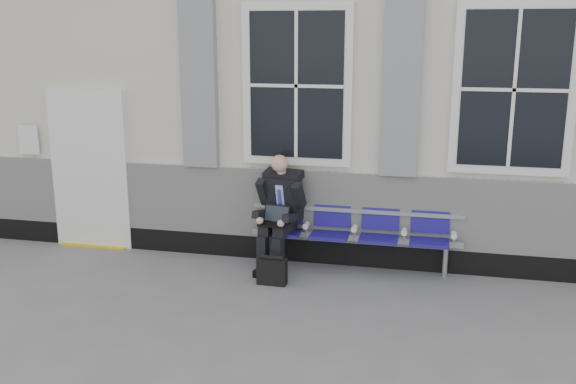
# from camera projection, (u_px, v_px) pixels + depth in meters

# --- Properties ---
(ground) EXTENTS (70.00, 70.00, 0.00)m
(ground) POSITION_uv_depth(u_px,v_px,m) (475.00, 326.00, 6.47)
(ground) COLOR slate
(ground) RESTS_ON ground
(station_building) EXTENTS (14.40, 4.40, 4.49)m
(station_building) POSITION_uv_depth(u_px,v_px,m) (471.00, 79.00, 9.22)
(station_building) COLOR silver
(station_building) RESTS_ON ground
(bench) EXTENTS (2.60, 0.47, 0.91)m
(bench) POSITION_uv_depth(u_px,v_px,m) (355.00, 227.00, 7.89)
(bench) COLOR #9EA0A3
(bench) RESTS_ON ground
(businessman) EXTENTS (0.62, 0.83, 1.44)m
(businessman) POSITION_uv_depth(u_px,v_px,m) (280.00, 208.00, 7.90)
(businessman) COLOR black
(businessman) RESTS_ON ground
(briefcase) EXTENTS (0.35, 0.15, 0.35)m
(briefcase) POSITION_uv_depth(u_px,v_px,m) (272.00, 271.00, 7.50)
(briefcase) COLOR black
(briefcase) RESTS_ON ground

